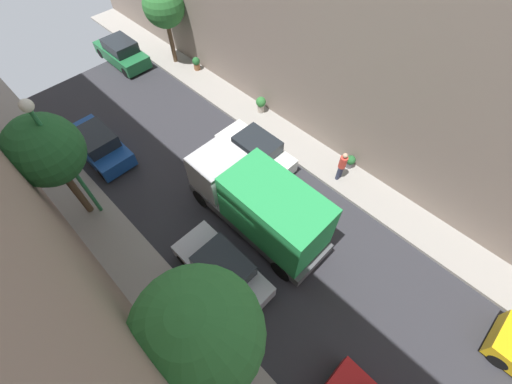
{
  "coord_description": "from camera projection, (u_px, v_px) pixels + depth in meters",
  "views": [
    {
      "loc": [
        -5.31,
        -5.52,
        12.92
      ],
      "look_at": [
        1.0,
        0.75,
        0.5
      ],
      "focal_mm": 22.91,
      "sensor_mm": 36.0,
      "label": 1
    }
  ],
  "objects": [
    {
      "name": "delivery_truck",
      "position": [
        260.0,
        205.0,
        13.32
      ],
      "size": [
        2.26,
        6.6,
        3.38
      ],
      "color": "#4C4C51",
      "rests_on": "ground"
    },
    {
      "name": "street_tree_1",
      "position": [
        164.0,
        6.0,
        19.18
      ],
      "size": [
        2.46,
        2.46,
        4.8
      ],
      "color": "brown",
      "rests_on": "sidewalk_right"
    },
    {
      "name": "parked_car_left_2",
      "position": [
        223.0,
        269.0,
        12.83
      ],
      "size": [
        1.78,
        4.2,
        1.57
      ],
      "color": "silver",
      "rests_on": "ground"
    },
    {
      "name": "parked_car_right_3",
      "position": [
        122.0,
        52.0,
        21.66
      ],
      "size": [
        1.78,
        4.2,
        1.57
      ],
      "color": "#1E6638",
      "rests_on": "ground"
    },
    {
      "name": "potted_plant_1",
      "position": [
        196.0,
        63.0,
        21.15
      ],
      "size": [
        0.49,
        0.49,
        0.84
      ],
      "color": "brown",
      "rests_on": "sidewalk_right"
    },
    {
      "name": "ground",
      "position": [
        252.0,
        220.0,
        14.97
      ],
      "size": [
        32.0,
        32.0,
        0.0
      ],
      "primitive_type": "plane",
      "color": "#2D2D33"
    },
    {
      "name": "sidewalk_right",
      "position": [
        320.0,
        161.0,
        16.97
      ],
      "size": [
        2.0,
        44.0,
        0.15
      ],
      "primitive_type": "cube",
      "color": "gray",
      "rests_on": "ground"
    },
    {
      "name": "parked_car_right_2",
      "position": [
        256.0,
        151.0,
        16.51
      ],
      "size": [
        1.78,
        4.2,
        1.57
      ],
      "color": "white",
      "rests_on": "ground"
    },
    {
      "name": "potted_plant_3",
      "position": [
        261.0,
        103.0,
        18.65
      ],
      "size": [
        0.58,
        0.58,
        0.97
      ],
      "color": "#B2A899",
      "rests_on": "sidewalk_right"
    },
    {
      "name": "lamp_post",
      "position": [
        58.0,
        149.0,
        11.83
      ],
      "size": [
        0.44,
        0.44,
        6.27
      ],
      "color": "#26723F",
      "rests_on": "sidewalk_left"
    },
    {
      "name": "street_tree_0",
      "position": [
        46.0,
        151.0,
        11.91
      ],
      "size": [
        2.75,
        2.75,
        5.38
      ],
      "color": "brown",
      "rests_on": "sidewalk_left"
    },
    {
      "name": "pedestrian",
      "position": [
        342.0,
        165.0,
        15.49
      ],
      "size": [
        0.4,
        0.36,
        1.72
      ],
      "color": "#2D334C",
      "rests_on": "sidewalk_right"
    },
    {
      "name": "street_tree_2",
      "position": [
        197.0,
        334.0,
        7.6
      ],
      "size": [
        3.24,
        3.24,
        6.33
      ],
      "color": "brown",
      "rests_on": "sidewalk_left"
    },
    {
      "name": "parked_car_left_3",
      "position": [
        98.0,
        145.0,
        16.76
      ],
      "size": [
        1.78,
        4.2,
        1.57
      ],
      "color": "#194799",
      "rests_on": "ground"
    },
    {
      "name": "sidewalk_left",
      "position": [
        162.0,
        297.0,
        12.84
      ],
      "size": [
        2.0,
        44.0,
        0.15
      ],
      "primitive_type": "cube",
      "color": "gray",
      "rests_on": "ground"
    },
    {
      "name": "potted_plant_2",
      "position": [
        350.0,
        161.0,
        16.34
      ],
      "size": [
        0.47,
        0.47,
        0.72
      ],
      "color": "slate",
      "rests_on": "sidewalk_right"
    }
  ]
}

